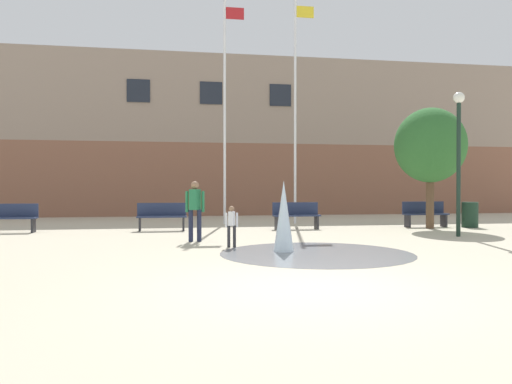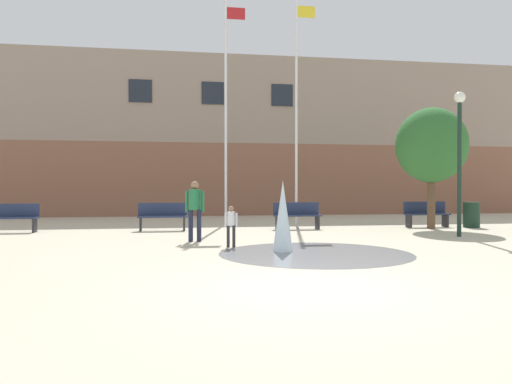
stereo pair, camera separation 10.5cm
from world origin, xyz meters
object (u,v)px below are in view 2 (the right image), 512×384
object	(u,v)px
park_bench_far_right	(426,214)
park_bench_far_left	(12,217)
flagpole_left	(226,104)
lamp_post_right_lane	(459,143)
child_with_pink_shirt	(231,223)
trash_can	(471,215)
flagpole_right	(297,103)
street_tree_near_building	(431,146)
park_bench_left_of_flagpoles	(163,216)
adult_near_bench	(195,206)
park_bench_center	(297,215)

from	to	relation	value
park_bench_far_right	park_bench_far_left	bearing A→B (deg)	179.69
flagpole_left	park_bench_far_right	bearing A→B (deg)	-19.55
flagpole_left	lamp_post_right_lane	bearing A→B (deg)	-43.44
park_bench_far_right	child_with_pink_shirt	bearing A→B (deg)	-147.58
child_with_pink_shirt	trash_can	distance (m)	10.04
park_bench_far_right	lamp_post_right_lane	bearing A→B (deg)	-102.99
park_bench_far_left	flagpole_right	bearing A→B (deg)	13.66
lamp_post_right_lane	flagpole_right	bearing A→B (deg)	120.05
park_bench_far_left	street_tree_near_building	world-z (taller)	street_tree_near_building
park_bench_left_of_flagpoles	child_with_pink_shirt	xyz separation A→B (m)	(1.72, -4.84, 0.10)
adult_near_bench	flagpole_left	bearing A→B (deg)	-168.21
park_bench_far_right	adult_near_bench	distance (m)	9.05
park_bench_left_of_flagpoles	park_bench_far_left	bearing A→B (deg)	179.48
flagpole_left	trash_can	xyz separation A→B (m)	(8.41, -2.91, -4.17)
park_bench_far_left	flagpole_right	xyz separation A→B (m)	(9.81, 2.38, 4.25)
park_bench_far_left	trash_can	world-z (taller)	park_bench_far_left
child_with_pink_shirt	adult_near_bench	bearing A→B (deg)	-130.52
flagpole_right	street_tree_near_building	xyz separation A→B (m)	(3.99, -3.10, -1.86)
park_bench_center	flagpole_right	world-z (taller)	flagpole_right
street_tree_near_building	park_bench_center	bearing A→B (deg)	173.17
park_bench_far_right	adult_near_bench	xyz separation A→B (m)	(-8.37, -3.43, 0.45)
park_bench_center	trash_can	world-z (taller)	park_bench_center
flagpole_right	trash_can	size ratio (longest dim) A/B	9.94
flagpole_left	street_tree_near_building	size ratio (longest dim) A/B	2.09
park_bench_far_right	adult_near_bench	world-z (taller)	adult_near_bench
park_bench_left_of_flagpoles	park_bench_far_right	xyz separation A→B (m)	(9.29, -0.03, 0.00)
park_bench_center	park_bench_far_right	xyz separation A→B (m)	(4.78, 0.09, 0.00)
park_bench_left_of_flagpoles	flagpole_left	bearing A→B (deg)	45.80
lamp_post_right_lane	street_tree_near_building	distance (m)	2.80
park_bench_far_right	park_bench_center	bearing A→B (deg)	-178.94
park_bench_center	park_bench_far_right	size ratio (longest dim) A/B	1.00
park_bench_far_left	child_with_pink_shirt	distance (m)	8.04
park_bench_far_left	park_bench_left_of_flagpoles	size ratio (longest dim) A/B	1.00
park_bench_left_of_flagpoles	lamp_post_right_lane	distance (m)	9.43
child_with_pink_shirt	street_tree_near_building	size ratio (longest dim) A/B	0.24
park_bench_left_of_flagpoles	child_with_pink_shirt	world-z (taller)	child_with_pink_shirt
park_bench_far_left	trash_can	size ratio (longest dim) A/B	1.78
park_bench_center	child_with_pink_shirt	bearing A→B (deg)	-120.59
trash_can	child_with_pink_shirt	bearing A→B (deg)	-154.27
adult_near_bench	flagpole_left	size ratio (longest dim) A/B	0.18
park_bench_center	street_tree_near_building	size ratio (longest dim) A/B	0.38
adult_near_bench	flagpole_left	distance (m)	7.09
child_with_pink_shirt	park_bench_left_of_flagpoles	bearing A→B (deg)	-141.18
park_bench_far_right	trash_can	bearing A→B (deg)	-16.75
park_bench_center	trash_can	xyz separation A→B (m)	(6.26, -0.36, -0.03)
flagpole_left	child_with_pink_shirt	bearing A→B (deg)	-95.01
park_bench_far_left	lamp_post_right_lane	xyz separation A→B (m)	(13.18, -3.44, 2.23)
lamp_post_right_lane	street_tree_near_building	world-z (taller)	lamp_post_right_lane
park_bench_center	flagpole_left	distance (m)	5.31
child_with_pink_shirt	lamp_post_right_lane	size ratio (longest dim) A/B	0.24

